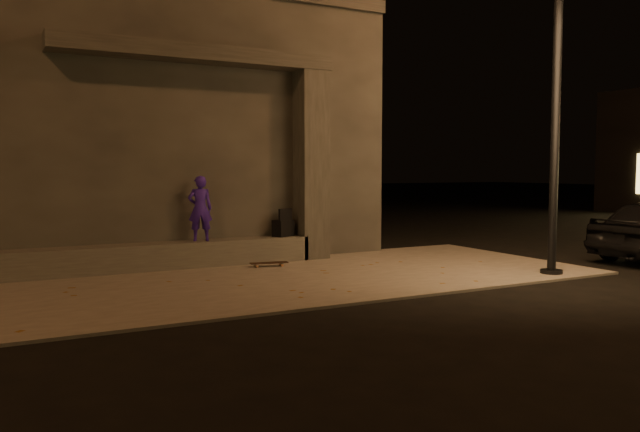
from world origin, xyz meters
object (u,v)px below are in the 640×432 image
skateboard (269,263)px  column (311,166)px  backpack (283,227)px  street_lamp_0 (558,44)px  skateboarder (200,208)px

skateboard → column: bearing=39.2°
backpack → street_lamp_0: street_lamp_0 is taller
column → backpack: column is taller
skateboarder → street_lamp_0: 6.62m
column → street_lamp_0: 4.84m
column → skateboard: 2.20m
column → street_lamp_0: bearing=-52.6°
backpack → column: bearing=-23.6°
skateboard → street_lamp_0: 6.06m
backpack → skateboard: size_ratio=0.77×
skateboarder → backpack: skateboarder is taller
street_lamp_0 → column: bearing=127.4°
backpack → skateboard: (-0.57, -0.65, -0.57)m
skateboarder → column: bearing=-167.5°
column → backpack: bearing=180.0°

